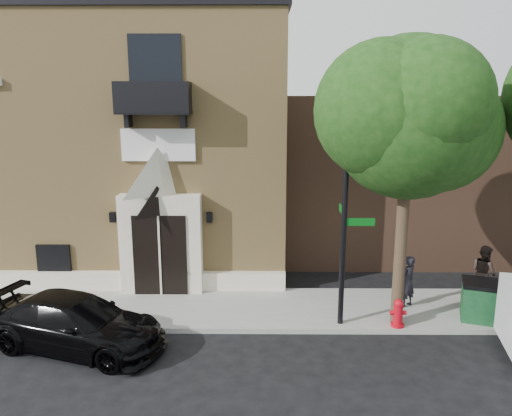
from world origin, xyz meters
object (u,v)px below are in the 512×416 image
Objects in this scene: street_sign at (345,224)px; pedestrian_near at (407,281)px; fire_hydrant at (398,313)px; dumpster at (494,302)px; pedestrian_far at (484,272)px; black_sedan at (76,323)px.

pedestrian_near is (2.17, 1.19, -2.06)m from street_sign.
fire_hydrant is 2.82m from dumpster.
fire_hydrant is at bearing -152.95° from dumpster.
fire_hydrant is at bearing 108.31° from pedestrian_far.
street_sign is at bearing -7.17° from pedestrian_near.
dumpster is at bearing 151.80° from pedestrian_far.
black_sedan is at bearing -153.86° from dumpster.
dumpster is at bearing 118.82° from pedestrian_near.
pedestrian_near reaches higher than dumpster.
fire_hydrant is (8.52, 1.01, -0.15)m from black_sedan.
dumpster is 2.39m from pedestrian_near.
dumpster reaches higher than fire_hydrant.
black_sedan is 9.48m from pedestrian_near.
black_sedan is at bearing 90.43° from pedestrian_far.
pedestrian_near is 0.92× the size of pedestrian_far.
dumpster is at bearing 7.96° from fire_hydrant.
black_sedan is 2.77× the size of pedestrian_far.
street_sign is 7.14× the size of fire_hydrant.
pedestrian_far reaches higher than dumpster.
street_sign is 2.92× the size of dumpster.
black_sedan is at bearing -21.11° from pedestrian_near.
fire_hydrant is 0.41× the size of dumpster.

